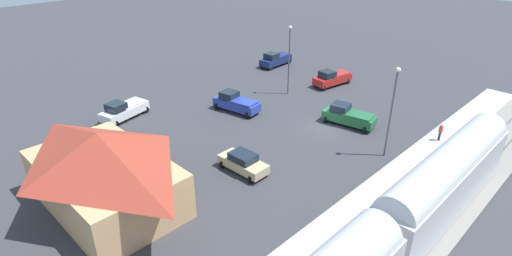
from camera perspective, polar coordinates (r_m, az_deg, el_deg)
The scene contains 13 objects.
ground_plane at distance 42.51m, azimuth 9.84°, elevation 0.10°, with size 200.00×200.00×0.00m, color #38383D.
railway_track at distance 37.50m, azimuth 27.50°, elevation -6.55°, with size 4.80×70.00×0.30m.
platform at distance 38.44m, azimuth 22.01°, elevation -4.41°, with size 3.20×46.00×0.30m.
station_building at distance 31.23m, azimuth -20.85°, elevation -5.33°, with size 12.72×8.08×5.98m.
pedestrian_on_platform at distance 42.16m, azimuth 24.68°, elevation -0.40°, with size 0.36×0.36×1.71m.
sedan_tan at distance 34.15m, azimuth -1.84°, elevation -4.88°, with size 4.55×2.38×1.74m.
pickup_red at distance 53.77m, azimuth 10.71°, elevation 6.99°, with size 2.78×5.64×2.14m.
pickup_blue at distance 45.30m, azimuth -2.87°, elevation 3.63°, with size 5.66×3.20×2.14m.
pickup_white at distance 45.66m, azimuth -18.23°, elevation 2.45°, with size 3.13×5.70×2.14m.
pickup_green at distance 43.11m, azimuth 12.93°, elevation 1.71°, with size 5.66×3.21×2.14m.
pickup_navy at distance 60.74m, azimuth 2.76°, elevation 9.71°, with size 2.24×5.50×2.14m.
light_pole_near_platform at distance 36.42m, azimuth 18.80°, elevation 3.40°, with size 0.44×0.44×8.38m.
light_pole_lot_center at distance 48.90m, azimuth 4.74°, elevation 10.59°, with size 0.44×0.44×8.45m.
Camera 1 is at (-21.21, 31.70, 18.77)m, focal length 28.23 mm.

